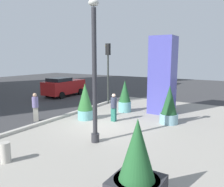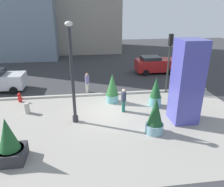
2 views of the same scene
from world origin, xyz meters
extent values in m
plane|color=#38383A|center=(0.00, 4.00, 0.00)|extent=(60.00, 60.00, 0.00)
cube|color=#9E998E|center=(0.00, -2.00, 0.00)|extent=(18.00, 10.00, 0.02)
cube|color=#B7B2A8|center=(0.00, 3.12, 0.08)|extent=(18.00, 0.24, 0.16)
cylinder|color=#2D2D33|center=(-2.20, -1.07, 0.20)|extent=(0.36, 0.36, 0.40)
cylinder|color=#2D2D33|center=(-2.20, -1.07, 2.89)|extent=(0.20, 0.20, 5.78)
ellipsoid|color=silver|center=(-2.20, -1.07, 5.96)|extent=(0.44, 0.44, 0.28)
cube|color=#4C4CAD|center=(4.60, -1.77, 2.57)|extent=(1.54, 1.54, 5.14)
cylinder|color=#382819|center=(-5.10, -4.47, 0.64)|extent=(1.22, 1.22, 0.04)
cone|color=#235B2D|center=(-5.10, -4.47, 1.47)|extent=(0.95, 0.95, 1.61)
cylinder|color=#6BB2B2|center=(3.52, 0.51, 0.36)|extent=(0.88, 0.88, 0.72)
cylinder|color=#382819|center=(3.52, 0.51, 0.70)|extent=(0.81, 0.81, 0.04)
cone|color=#235B2D|center=(3.52, 0.51, 1.46)|extent=(0.81, 0.81, 1.48)
cylinder|color=#7AA8B7|center=(2.34, -2.99, 0.29)|extent=(1.04, 1.04, 0.58)
cylinder|color=#382819|center=(2.34, -2.99, 0.56)|extent=(0.96, 0.96, 0.04)
cone|color=#1E4C28|center=(2.34, -2.99, 1.39)|extent=(0.88, 0.88, 1.64)
cylinder|color=#6BB2B2|center=(0.52, 1.62, 0.30)|extent=(0.92, 0.92, 0.60)
cylinder|color=#382819|center=(0.52, 1.62, 0.58)|extent=(0.85, 0.85, 0.04)
cone|color=#2D6B33|center=(0.52, 1.62, 1.42)|extent=(0.93, 0.93, 1.63)
cylinder|color=#B2ADA3|center=(-5.49, 0.55, 0.38)|extent=(0.36, 0.36, 0.75)
cylinder|color=#333833|center=(5.30, 3.01, 1.97)|extent=(0.14, 0.14, 3.94)
cube|color=black|center=(5.30, 3.01, 4.39)|extent=(0.28, 0.32, 0.90)
sphere|color=yellow|center=(5.30, 3.18, 4.66)|extent=(0.18, 0.18, 0.18)
cube|color=red|center=(6.25, 8.74, 0.89)|extent=(4.34, 1.89, 1.23)
cube|color=#1E2328|center=(5.60, 8.75, 1.66)|extent=(1.95, 1.66, 0.32)
cylinder|color=black|center=(7.60, 9.68, 0.32)|extent=(0.64, 0.22, 0.64)
cylinder|color=black|center=(7.59, 7.80, 0.32)|extent=(0.64, 0.22, 0.64)
cylinder|color=black|center=(4.91, 9.69, 0.32)|extent=(0.64, 0.22, 0.64)
cylinder|color=black|center=(4.91, 7.81, 0.32)|extent=(0.64, 0.22, 0.64)
cube|color=#B2AD9E|center=(-1.29, 3.93, 0.42)|extent=(0.34, 0.34, 0.84)
cylinder|color=slate|center=(-1.29, 3.93, 1.15)|extent=(0.51, 0.51, 0.63)
sphere|color=tan|center=(-1.29, 3.93, 1.58)|extent=(0.23, 0.23, 0.23)
cube|color=#236656|center=(1.07, -0.07, 0.41)|extent=(0.21, 0.29, 0.83)
cylinder|color=#33384C|center=(1.07, -0.07, 1.14)|extent=(0.38, 0.38, 0.62)
sphere|color=beige|center=(1.07, -0.07, 1.56)|extent=(0.22, 0.22, 0.22)
camera|label=1|loc=(-10.03, -6.73, 3.77)|focal=36.07mm
camera|label=2|loc=(-1.51, -13.47, 6.87)|focal=34.94mm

